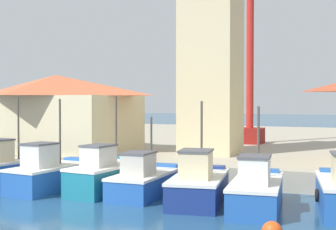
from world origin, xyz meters
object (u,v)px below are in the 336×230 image
at_px(fishing_boat_left_inner, 9,168).
at_px(port_crane_near, 253,56).
at_px(fishing_boat_right_outer, 256,190).
at_px(fishing_boat_mid_right, 145,180).
at_px(fishing_boat_right_inner, 199,184).
at_px(fishing_boat_center, 108,175).
at_px(clock_tower, 211,24).
at_px(fishing_boat_mid_left, 51,174).
at_px(warehouse_left, 56,112).

xyz_separation_m(fishing_boat_left_inner, port_crane_near, (8.79, 17.16, 7.01)).
height_order(fishing_boat_left_inner, fishing_boat_right_outer, fishing_boat_left_inner).
bearing_deg(fishing_boat_right_outer, fishing_boat_mid_right, 171.56).
bearing_deg(fishing_boat_right_inner, fishing_boat_left_inner, 177.89).
distance_m(fishing_boat_center, fishing_boat_right_outer, 7.22).
distance_m(fishing_boat_center, fishing_boat_mid_right, 1.95).
height_order(clock_tower, port_crane_near, port_crane_near).
bearing_deg(port_crane_near, fishing_boat_right_inner, -84.36).
bearing_deg(fishing_boat_center, fishing_boat_left_inner, -178.67).
bearing_deg(clock_tower, fishing_boat_mid_right, -91.48).
bearing_deg(fishing_boat_mid_left, fishing_boat_left_inner, 170.06).
distance_m(fishing_boat_center, fishing_boat_right_inner, 4.71).
height_order(fishing_boat_left_inner, clock_tower, clock_tower).
distance_m(fishing_boat_right_outer, warehouse_left, 17.13).
distance_m(fishing_boat_right_inner, warehouse_left, 14.83).
xyz_separation_m(fishing_boat_right_outer, port_crane_near, (-4.23, 17.82, 7.06)).
distance_m(fishing_boat_right_inner, clock_tower, 12.76).
height_order(warehouse_left, port_crane_near, port_crane_near).
bearing_deg(fishing_boat_right_outer, port_crane_near, 103.34).
bearing_deg(fishing_boat_right_outer, fishing_boat_right_inner, 173.77).
height_order(fishing_boat_mid_right, fishing_boat_right_outer, fishing_boat_right_outer).
height_order(fishing_boat_right_outer, port_crane_near, port_crane_near).
distance_m(fishing_boat_left_inner, fishing_boat_right_outer, 13.03).
xyz_separation_m(fishing_boat_mid_left, fishing_boat_right_inner, (7.45, 0.15, -0.02)).
bearing_deg(port_crane_near, fishing_boat_mid_right, -93.36).
distance_m(fishing_boat_mid_left, fishing_boat_center, 2.85).
xyz_separation_m(fishing_boat_mid_left, warehouse_left, (-5.20, 7.37, 2.79)).
bearing_deg(clock_tower, port_crane_near, 84.60).
bearing_deg(port_crane_near, fishing_boat_right_outer, -76.66).
height_order(fishing_boat_right_inner, clock_tower, clock_tower).
bearing_deg(fishing_boat_mid_right, fishing_boat_left_inner, -179.15).
bearing_deg(fishing_boat_mid_right, fishing_boat_right_inner, -10.43).
relative_size(fishing_boat_left_inner, clock_tower, 0.29).
distance_m(fishing_boat_mid_left, clock_tower, 13.54).
bearing_deg(fishing_boat_mid_left, fishing_boat_center, 13.70).
xyz_separation_m(fishing_boat_center, fishing_boat_mid_right, (1.94, -0.02, -0.12)).
bearing_deg(warehouse_left, clock_tower, 11.96).
xyz_separation_m(fishing_boat_mid_right, fishing_boat_right_inner, (2.74, -0.50, 0.08)).
relative_size(fishing_boat_mid_left, port_crane_near, 0.25).
height_order(fishing_boat_mid_right, clock_tower, clock_tower).
relative_size(fishing_boat_right_inner, port_crane_near, 0.26).
distance_m(fishing_boat_left_inner, fishing_boat_right_inner, 10.53).
bearing_deg(warehouse_left, port_crane_near, 43.43).
xyz_separation_m(clock_tower, warehouse_left, (-10.14, -2.15, -5.47)).
height_order(fishing_boat_mid_left, fishing_boat_right_outer, fishing_boat_mid_left).
xyz_separation_m(fishing_boat_left_inner, warehouse_left, (-2.12, 6.84, 2.78)).
relative_size(fishing_boat_mid_left, warehouse_left, 0.47).
distance_m(fishing_boat_right_outer, port_crane_near, 19.63).
relative_size(fishing_boat_mid_left, fishing_boat_right_inner, 0.95).
relative_size(fishing_boat_mid_left, clock_tower, 0.29).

